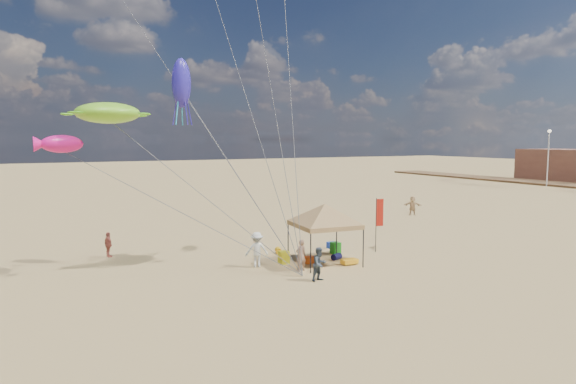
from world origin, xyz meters
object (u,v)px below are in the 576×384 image
object	(u,v)px
feather_flag	(379,216)
cooler_blue	(331,245)
beach_cart	(349,261)
canopy_tent	(325,206)
person_near_a	(301,255)
person_near_b	(320,264)
chair_yellow	(284,257)
chair_green	(336,248)
person_near_c	(257,250)
person_far_c	(412,206)
person_far_a	(108,245)
cooler_red	(309,260)
lamp_north	(549,148)

from	to	relation	value
feather_flag	cooler_blue	size ratio (longest dim) A/B	6.14
cooler_blue	beach_cart	size ratio (longest dim) A/B	0.60
canopy_tent	person_near_a	distance (m)	3.15
person_near_a	person_near_b	world-z (taller)	person_near_a
chair_yellow	person_near_b	world-z (taller)	person_near_b
chair_green	person_near_c	bearing A→B (deg)	-173.22
person_near_b	chair_green	bearing A→B (deg)	36.61
feather_flag	beach_cart	world-z (taller)	feather_flag
cooler_blue	chair_yellow	distance (m)	5.01
cooler_blue	person_far_c	distance (m)	16.26
person_far_a	cooler_blue	bearing A→B (deg)	-122.52
cooler_red	person_near_c	world-z (taller)	person_near_c
person_near_a	lamp_north	world-z (taller)	lamp_north
feather_flag	person_near_a	world-z (taller)	feather_flag
person_near_a	person_far_c	world-z (taller)	person_far_c
feather_flag	chair_green	distance (m)	3.27
cooler_blue	canopy_tent	bearing A→B (deg)	-128.31
chair_green	person_near_a	size ratio (longest dim) A/B	0.42
feather_flag	person_near_a	bearing A→B (deg)	-164.93
beach_cart	cooler_blue	bearing A→B (deg)	70.14
canopy_tent	person_far_c	world-z (taller)	canopy_tent
cooler_red	chair_green	xyz separation A→B (m)	(2.54, 1.25, 0.16)
feather_flag	cooler_red	xyz separation A→B (m)	(-5.12, -0.48, -2.01)
chair_green	beach_cart	bearing A→B (deg)	-107.27
feather_flag	person_far_c	distance (m)	16.06
cooler_blue	person_near_b	world-z (taller)	person_near_b
feather_flag	lamp_north	bearing A→B (deg)	25.10
chair_green	person_far_a	distance (m)	13.32
person_far_a	lamp_north	world-z (taller)	lamp_north
person_near_a	person_near_b	xyz separation A→B (m)	(-0.09, -2.00, -0.01)
beach_cart	person_far_a	bearing A→B (deg)	144.73
cooler_blue	person_near_c	world-z (taller)	person_near_c
beach_cart	person_far_c	xyz separation A→B (m)	(15.47, 12.30, 0.67)
cooler_red	person_far_c	xyz separation A→B (m)	(17.21, 10.96, 0.68)
canopy_tent	person_near_c	size ratio (longest dim) A/B	3.27
lamp_north	person_near_b	bearing A→B (deg)	-154.32
person_far_a	person_near_c	bearing A→B (deg)	-147.62
chair_yellow	beach_cart	distance (m)	3.60
cooler_blue	chair_yellow	size ratio (longest dim) A/B	0.77
cooler_red	person_far_c	world-z (taller)	person_far_c
person_near_b	cooler_red	bearing A→B (deg)	54.98
person_near_c	chair_yellow	bearing A→B (deg)	-164.86
cooler_red	cooler_blue	bearing A→B (deg)	40.44
beach_cart	person_near_c	xyz separation A→B (m)	(-4.65, 1.94, 0.75)
cooler_red	feather_flag	bearing A→B (deg)	5.31
feather_flag	person_far_a	bearing A→B (deg)	157.15
canopy_tent	person_near_c	xyz separation A→B (m)	(-3.61, 1.06, -2.25)
feather_flag	chair_yellow	bearing A→B (deg)	179.18
person_near_a	person_near_b	distance (m)	2.00
feather_flag	person_near_a	size ratio (longest dim) A/B	1.99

